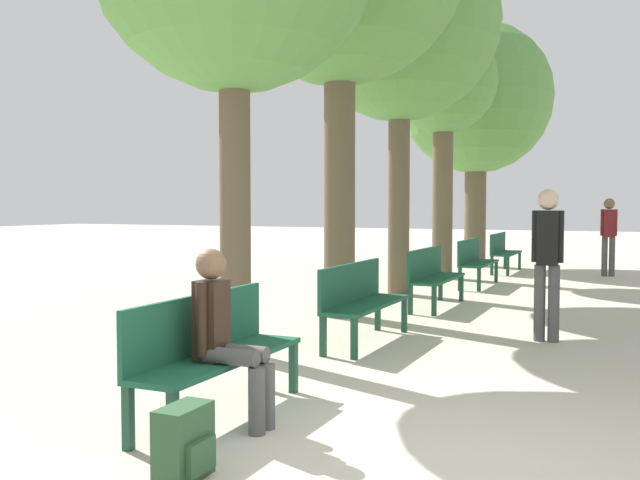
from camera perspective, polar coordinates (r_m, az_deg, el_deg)
The scene contains 12 objects.
bench_row_0 at distance 5.35m, azimuth -8.72°, elevation -8.33°, with size 0.43×1.76×0.90m.
bench_row_1 at distance 8.05m, azimuth 3.20°, elevation -4.52°, with size 0.43×1.76×0.90m.
bench_row_2 at distance 10.94m, azimuth 8.94°, elevation -2.59°, with size 0.43×1.76×0.90m.
bench_row_3 at distance 13.90m, azimuth 12.25°, elevation -1.46°, with size 0.43×1.76×0.90m.
bench_row_4 at distance 16.89m, azimuth 14.40°, elevation -0.72°, with size 0.43×1.76×0.90m.
tree_row_2 at distance 12.76m, azimuth 6.40°, elevation 16.92°, with size 3.43×3.43×6.41m.
tree_row_3 at distance 15.45m, azimuth 9.85°, elevation 12.06°, with size 2.25×2.25×5.29m.
tree_row_4 at distance 18.63m, azimuth 12.40°, elevation 10.91°, with size 3.77×3.77×6.12m.
person_seated at distance 5.07m, azimuth -7.58°, elevation -7.29°, with size 0.57×0.32×1.25m.
backpack at distance 4.26m, azimuth -10.78°, elevation -15.70°, with size 0.23×0.36×0.42m.
pedestrian_near at distance 16.63m, azimuth 22.10°, elevation 0.62°, with size 0.34×0.25×1.69m.
pedestrian_far at distance 8.47m, azimuth 17.73°, elevation -1.11°, with size 0.35×0.24×1.73m.
Camera 1 is at (0.90, -3.83, 1.56)m, focal length 40.00 mm.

